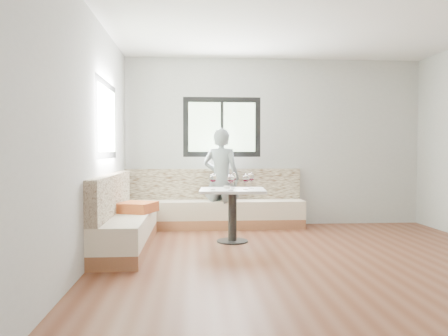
% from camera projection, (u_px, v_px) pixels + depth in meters
% --- Properties ---
extents(room, '(5.01, 5.01, 2.81)m').
position_uv_depth(room, '(308.00, 137.00, 4.97)').
color(room, brown).
rests_on(room, ground).
extents(banquette, '(2.90, 2.80, 0.95)m').
position_uv_depth(banquette, '(179.00, 213.00, 6.45)').
color(banquette, '#985C3B').
rests_on(banquette, ground).
extents(table, '(0.93, 0.75, 0.73)m').
position_uv_depth(table, '(232.00, 202.00, 5.98)').
color(table, black).
rests_on(table, ground).
extents(person, '(0.68, 0.56, 1.61)m').
position_uv_depth(person, '(221.00, 179.00, 6.99)').
color(person, slate).
rests_on(person, ground).
extents(olive_ramekin, '(0.09, 0.09, 0.04)m').
position_uv_depth(olive_ramekin, '(227.00, 187.00, 6.08)').
color(olive_ramekin, white).
rests_on(olive_ramekin, table).
extents(wine_glass_a, '(0.10, 0.10, 0.22)m').
position_uv_depth(wine_glass_a, '(213.00, 179.00, 5.82)').
color(wine_glass_a, white).
rests_on(wine_glass_a, table).
extents(wine_glass_b, '(0.10, 0.10, 0.22)m').
position_uv_depth(wine_glass_b, '(231.00, 179.00, 5.75)').
color(wine_glass_b, white).
rests_on(wine_glass_b, table).
extents(wine_glass_c, '(0.10, 0.10, 0.22)m').
position_uv_depth(wine_glass_c, '(246.00, 179.00, 5.84)').
color(wine_glass_c, white).
rests_on(wine_glass_c, table).
extents(wine_glass_d, '(0.10, 0.10, 0.22)m').
position_uv_depth(wine_glass_d, '(233.00, 177.00, 6.09)').
color(wine_glass_d, white).
rests_on(wine_glass_d, table).
extents(wine_glass_e, '(0.10, 0.10, 0.22)m').
position_uv_depth(wine_glass_e, '(251.00, 178.00, 6.05)').
color(wine_glass_e, white).
rests_on(wine_glass_e, table).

